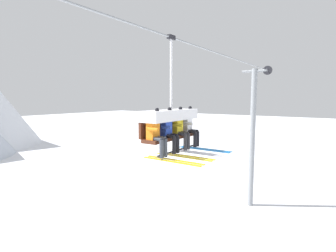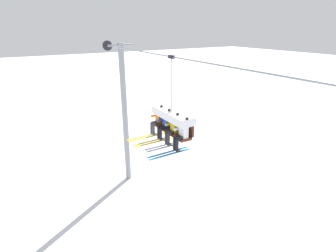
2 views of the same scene
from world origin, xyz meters
TOP-DOWN VIEW (x-y plane):
  - lift_tower_far at (10.46, -0.02)m, footprint 0.36×1.88m
  - lift_cable at (1.54, -0.80)m, footprint 19.84×0.05m
  - chairlift_chair at (-0.46, -0.73)m, footprint 2.22×0.74m
  - skier_orange at (-1.36, -0.94)m, footprint 0.48×1.70m
  - skier_blue at (-0.76, -0.94)m, footprint 0.48×1.70m
  - skier_yellow at (-0.16, -0.94)m, footprint 0.48×1.70m
  - skier_white at (0.44, -0.94)m, footprint 0.48×1.70m

SIDE VIEW (x-z plane):
  - lift_tower_far at x=10.46m, z-range 0.17..9.42m
  - skier_orange at x=-1.36m, z-range 5.68..7.02m
  - skier_blue at x=-0.76m, z-range 5.68..7.02m
  - skier_yellow at x=-0.16m, z-range 5.68..7.02m
  - skier_white at x=0.44m, z-range 5.68..7.02m
  - chairlift_chair at x=-0.46m, z-range 5.00..8.27m
  - lift_cable at x=1.54m, z-range 8.95..9.00m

